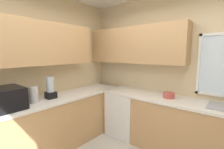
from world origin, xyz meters
TOP-DOWN VIEW (x-y plane):
  - room_shell at (-0.32, 0.46)m, footprint 3.53×3.39m
  - counter_run_left at (-1.40, 0.00)m, footprint 0.65×3.00m
  - counter_run_back at (0.21, 1.32)m, footprint 2.62×0.65m
  - dishwasher at (-0.74, 1.29)m, footprint 0.60×0.60m
  - microwave at (-1.40, -0.57)m, footprint 0.48×0.36m
  - kettle at (-1.38, -0.22)m, footprint 0.13×0.13m
  - bowl at (0.12, 1.32)m, footprint 0.18×0.18m
  - blender_appliance at (-1.40, 0.06)m, footprint 0.15×0.15m

SIDE VIEW (x-z plane):
  - dishwasher at x=-0.74m, z-range 0.00..0.86m
  - counter_run_left at x=-1.40m, z-range 0.00..0.90m
  - counter_run_back at x=0.21m, z-range 0.00..0.90m
  - bowl at x=0.12m, z-range 0.90..0.99m
  - kettle at x=-1.38m, z-range 0.90..1.15m
  - microwave at x=-1.40m, z-range 0.90..1.19m
  - blender_appliance at x=-1.40m, z-range 0.88..1.24m
  - room_shell at x=-0.32m, z-range 0.40..3.15m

